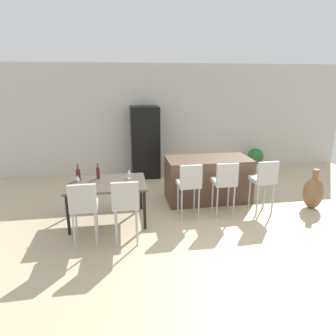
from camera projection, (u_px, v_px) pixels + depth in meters
name	position (u px, v px, depth m)	size (l,w,h in m)	color
ground_plane	(202.00, 218.00, 5.64)	(10.00, 10.00, 0.00)	#C6B28E
back_wall	(172.00, 119.00, 8.25)	(10.00, 0.12, 2.90)	beige
kitchen_island	(208.00, 179.00, 6.38)	(1.73, 0.86, 0.92)	#4C3828
bar_chair_left	(189.00, 182.00, 5.45)	(0.41, 0.41, 1.05)	beige
bar_chair_middle	(225.00, 180.00, 5.55)	(0.41, 0.41, 1.05)	beige
bar_chair_right	(264.00, 178.00, 5.67)	(0.42, 0.42, 1.05)	beige
dining_table	(107.00, 186.00, 5.34)	(1.38, 0.97, 0.74)	#4C4238
dining_chair_near	(84.00, 204.00, 4.48)	(0.41, 0.41, 1.05)	beige
dining_chair_far	(125.00, 202.00, 4.58)	(0.41, 0.41, 1.05)	beige
wine_bottle_right	(78.00, 174.00, 5.40)	(0.08, 0.08, 0.30)	#471E19
wine_bottle_end	(98.00, 173.00, 5.51)	(0.06, 0.06, 0.28)	#471E19
wine_glass_left	(78.00, 178.00, 5.16)	(0.07, 0.07, 0.17)	silver
wine_glass_middle	(129.00, 172.00, 5.51)	(0.07, 0.07, 0.17)	silver
refrigerator	(145.00, 142.00, 7.86)	(0.72, 0.68, 1.84)	black
floor_vase	(313.00, 192.00, 5.98)	(0.38, 0.38, 0.81)	brown
potted_plant	(255.00, 157.00, 8.48)	(0.44, 0.44, 0.64)	beige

